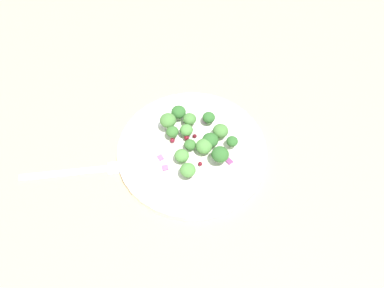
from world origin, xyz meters
The scene contains 29 objects.
ground_plane centered at (0.00, 0.00, -1.00)cm, with size 180.00×180.00×2.00cm, color tan.
plate centered at (1.83, 1.19, 0.86)cm, with size 26.04×26.04×1.70cm.
dressing_pool centered at (1.83, 1.19, 1.30)cm, with size 15.10×15.10×0.20cm, color white.
broccoli_floret_0 centered at (0.15, 3.61, 2.80)cm, with size 2.49×2.49×2.52cm.
broccoli_floret_1 centered at (-0.33, -5.43, 2.98)cm, with size 2.03×2.03×2.05cm.
broccoli_floret_2 centered at (4.78, 1.26, 2.89)cm, with size 2.32×2.32×2.34cm.
broccoli_floret_3 centered at (6.87, -0.37, 2.99)cm, with size 2.41×2.41×2.44cm.
broccoli_floret_4 centered at (1.83, 1.55, 2.60)cm, with size 2.07×2.07×2.10cm.
broccoli_floret_5 centered at (0.55, -0.53, 2.95)cm, with size 2.86×2.86×2.90cm.
broccoli_floret_6 centered at (5.05, 3.72, 3.13)cm, with size 2.17×2.17×2.20cm.
broccoli_floret_7 centered at (6.15, -3.37, 2.96)cm, with size 2.30×2.30×2.33cm.
broccoli_floret_8 centered at (7.20, 3.86, 3.73)cm, with size 2.88×2.88×2.92cm.
broccoli_floret_9 centered at (8.76, 1.45, 3.30)cm, with size 2.63×2.63×2.66cm.
broccoli_floret_10 centered at (-2.30, -2.34, 3.71)cm, with size 2.96×2.96×2.99cm.
broccoli_floret_11 centered at (-3.22, 3.57, 3.21)cm, with size 2.60×2.60×2.63cm.
broccoli_floret_12 centered at (2.66, -4.32, 3.04)cm, with size 2.72×2.72×2.76cm.
broccoli_floret_13 centered at (1.37, -1.95, 3.00)cm, with size 2.81×2.81×2.85cm.
cranberry_0 centered at (-1.91, 0.98, 1.88)cm, with size 0.74×0.74×0.74cm, color maroon.
cranberry_1 centered at (3.97, 0.40, 1.67)cm, with size 0.77×0.77×0.77cm, color #4C0A14.
cranberry_2 centered at (3.73, 1.58, 2.23)cm, with size 0.93×0.93×0.93cm, color maroon.
cranberry_3 centered at (-0.62, -3.27, 2.16)cm, with size 0.76×0.76×0.76cm, color maroon.
cranberry_4 centered at (4.13, 4.04, 1.96)cm, with size 0.87×0.87×0.87cm, color maroon.
cranberry_5 centered at (6.09, 0.71, 1.81)cm, with size 0.94×0.94×0.94cm, color maroon.
onion_bit_0 centered at (-2.67, -3.86, 1.52)cm, with size 1.37×0.94×0.50cm, color #843D75.
onion_bit_1 centered at (6.84, -3.37, 1.76)cm, with size 1.20×1.39×0.46cm, color #934C84.
onion_bit_2 centered at (-0.66, 6.73, 1.54)cm, with size 0.95×0.99×0.58cm, color #A35B93.
onion_bit_3 centered at (-3.06, 2.94, 1.91)cm, with size 0.93×0.85×0.59cm, color #934C84.
onion_bit_4 centered at (1.57, 6.93, 1.60)cm, with size 0.85×1.07×0.30cm, color #A35B93.
fork centered at (4.00, 20.35, 0.25)cm, with size 5.37×18.60×0.50cm.
Camera 1 is at (-35.88, 13.59, 60.24)cm, focal length 38.24 mm.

